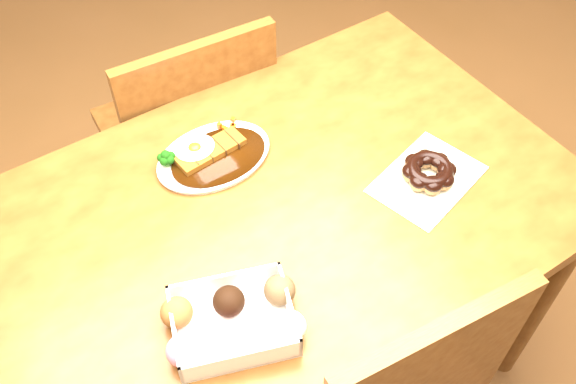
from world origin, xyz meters
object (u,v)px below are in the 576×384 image
katsu_curry_plate (211,154)px  pon_de_ring (429,172)px  chair_far (191,136)px  table (282,236)px  donut_box (233,320)px

katsu_curry_plate → pon_de_ring: 0.45m
chair_far → katsu_curry_plate: size_ratio=3.45×
table → pon_de_ring: pon_de_ring is taller
katsu_curry_plate → donut_box: bearing=-113.9°
katsu_curry_plate → chair_far: bearing=74.1°
pon_de_ring → chair_far: bearing=110.9°
table → pon_de_ring: 0.33m
table → katsu_curry_plate: (-0.05, 0.19, 0.11)m
table → chair_far: 0.56m
table → pon_de_ring: size_ratio=4.61×
pon_de_ring → katsu_curry_plate: bearing=138.8°
chair_far → katsu_curry_plate: 0.46m
table → katsu_curry_plate: 0.23m
chair_far → pon_de_ring: size_ratio=3.34×
chair_far → table: bearing=89.3°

